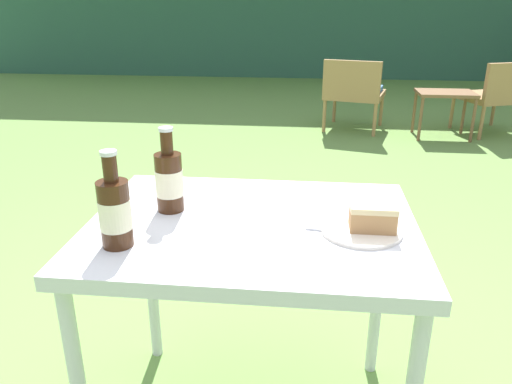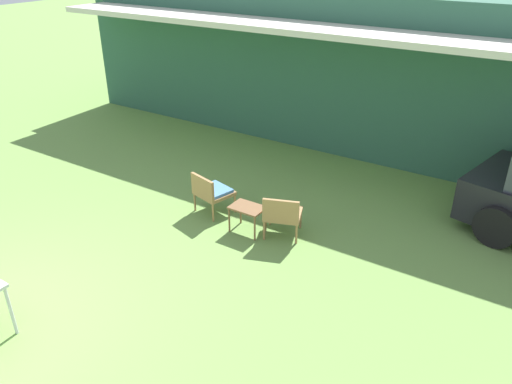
# 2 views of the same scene
# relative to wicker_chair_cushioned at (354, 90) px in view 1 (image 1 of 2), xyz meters

# --- Properties ---
(wicker_chair_cushioned) EXTENTS (0.69, 0.66, 0.74)m
(wicker_chair_cushioned) POSITION_rel_wicker_chair_cushioned_xyz_m (0.00, 0.00, 0.00)
(wicker_chair_cushioned) COLOR #9E7547
(wicker_chair_cushioned) RESTS_ON ground_plane
(wicker_chair_plain) EXTENTS (0.72, 0.70, 0.74)m
(wicker_chair_plain) POSITION_rel_wicker_chair_cushioned_xyz_m (1.41, -0.02, -0.00)
(wicker_chair_plain) COLOR #9E7547
(wicker_chair_plain) RESTS_ON ground_plane
(garden_side_table) EXTENTS (0.54, 0.38, 0.45)m
(garden_side_table) POSITION_rel_wicker_chair_cushioned_xyz_m (0.86, -0.19, -0.02)
(garden_side_table) COLOR brown
(garden_side_table) RESTS_ON ground_plane
(patio_table) EXTENTS (0.91, 0.68, 0.73)m
(patio_table) POSITION_rel_wicker_chair_cushioned_xyz_m (-0.60, -3.98, 0.24)
(patio_table) COLOR silver
(patio_table) RESTS_ON ground_plane
(cake_on_plate) EXTENTS (0.21, 0.21, 0.08)m
(cake_on_plate) POSITION_rel_wicker_chair_cushioned_xyz_m (-0.29, -4.01, 0.34)
(cake_on_plate) COLOR silver
(cake_on_plate) RESTS_ON patio_table
(cola_bottle_near) EXTENTS (0.08, 0.08, 0.25)m
(cola_bottle_near) POSITION_rel_wicker_chair_cushioned_xyz_m (-0.85, -3.92, 0.41)
(cola_bottle_near) COLOR #381E0F
(cola_bottle_near) RESTS_ON patio_table
(cola_bottle_far) EXTENTS (0.08, 0.08, 0.25)m
(cola_bottle_far) POSITION_rel_wicker_chair_cushioned_xyz_m (-0.92, -4.15, 0.41)
(cola_bottle_far) COLOR #381E0F
(cola_bottle_far) RESTS_ON patio_table
(fork) EXTENTS (0.18, 0.03, 0.01)m
(fork) POSITION_rel_wicker_chair_cushioned_xyz_m (-0.36, -4.02, 0.32)
(fork) COLOR silver
(fork) RESTS_ON patio_table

